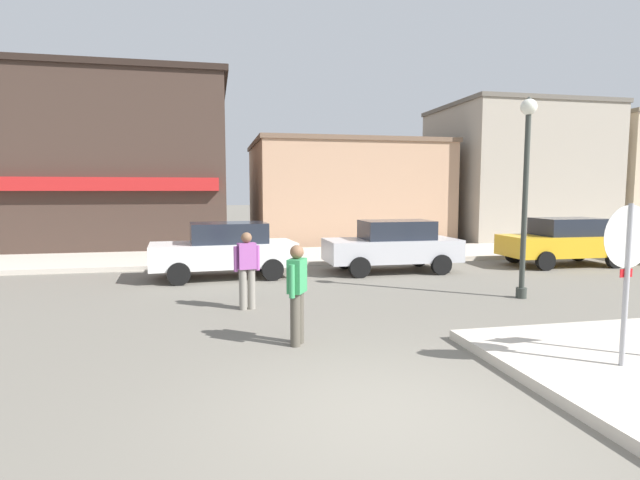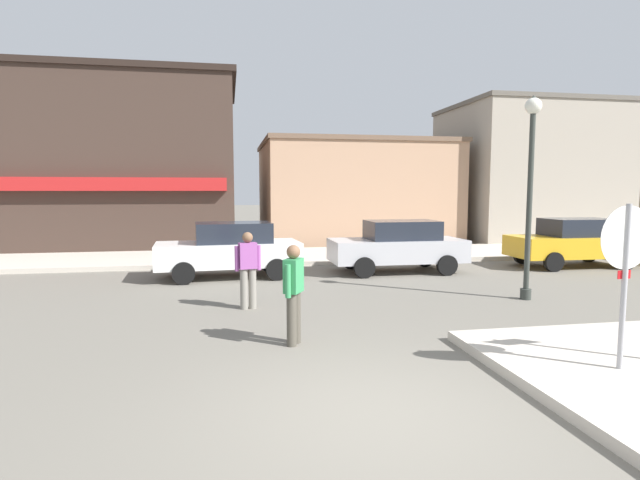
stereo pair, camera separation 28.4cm
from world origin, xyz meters
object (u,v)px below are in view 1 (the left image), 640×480
Objects in this scene: parked_car_second at (393,245)px; pedestrian_crossing_near at (297,291)px; stop_sign at (627,264)px; pedestrian_crossing_far at (247,268)px; parked_car_third at (565,241)px; lamp_post at (526,168)px; parked_car_nearest at (225,249)px.

parked_car_second is 2.49× the size of pedestrian_crossing_near.
stop_sign is 6.71m from pedestrian_crossing_far.
parked_car_third is at bearing 33.22° from pedestrian_crossing_near.
stop_sign is 0.57× the size of parked_car_second.
lamp_post is 1.10× the size of parked_car_nearest.
stop_sign is 1.43× the size of pedestrian_crossing_far.
pedestrian_crossing_near is (-4.02, -6.52, 0.06)m from parked_car_second.
parked_car_nearest is at bearing 179.82° from parked_car_second.
pedestrian_crossing_far is (-6.24, 0.22, -2.09)m from lamp_post.
parked_car_third is 11.96m from pedestrian_crossing_near.
lamp_post is at bearing 70.61° from stop_sign.
pedestrian_crossing_near is at bearing 150.59° from stop_sign.
stop_sign reaches higher than parked_car_third.
parked_car_second is 7.66m from pedestrian_crossing_near.
parked_car_nearest is (-4.98, 8.79, -0.71)m from stop_sign.
pedestrian_crossing_near reaches higher than parked_car_second.
pedestrian_crossing_near is at bearing -121.65° from parked_car_second.
parked_car_nearest is 3.97m from pedestrian_crossing_far.
stop_sign reaches higher than pedestrian_crossing_far.
pedestrian_crossing_near is (0.98, -6.54, 0.06)m from parked_car_nearest.
lamp_post is 6.44m from pedestrian_crossing_near.
lamp_post is at bearing -32.33° from parked_car_nearest.
lamp_post is 6.58m from pedestrian_crossing_far.
lamp_post reaches higher than parked_car_nearest.
pedestrian_crossing_near is (-10.00, -6.55, 0.06)m from parked_car_third.
parked_car_third is at bearing 55.67° from stop_sign.
pedestrian_crossing_near and pedestrian_crossing_far have the same top height.
pedestrian_crossing_near is 1.00× the size of pedestrian_crossing_far.
pedestrian_crossing_near reaches higher than parked_car_third.
stop_sign reaches higher than pedestrian_crossing_near.
parked_car_second is (0.03, 8.77, -0.71)m from stop_sign.
parked_car_nearest and parked_car_third have the same top height.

